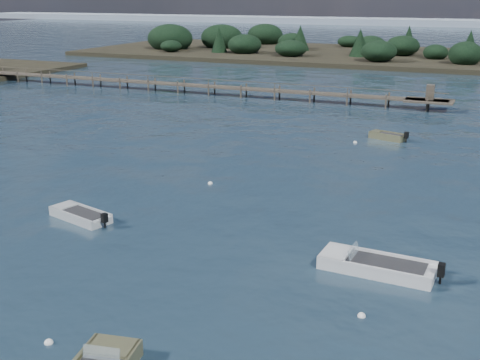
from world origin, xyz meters
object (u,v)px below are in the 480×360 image
at_px(dinghy_mid_grey, 80,217).
at_px(tender_far_white, 388,137).
at_px(jetty, 212,87).
at_px(dinghy_mid_white_a, 376,268).

bearing_deg(dinghy_mid_grey, tender_far_white, 65.04).
xyz_separation_m(dinghy_mid_grey, jetty, (-12.12, 41.20, 0.84)).
relative_size(dinghy_mid_white_a, tender_far_white, 1.59).
height_order(dinghy_mid_grey, tender_far_white, tender_far_white).
distance_m(dinghy_mid_white_a, dinghy_mid_grey, 16.25).
bearing_deg(jetty, tender_far_white, -32.34).
height_order(dinghy_mid_white_a, jetty, jetty).
bearing_deg(jetty, dinghy_mid_grey, -73.61).
distance_m(tender_far_white, jetty, 28.63).
bearing_deg(tender_far_white, jetty, 147.66).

